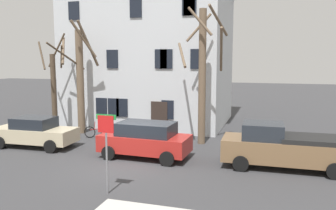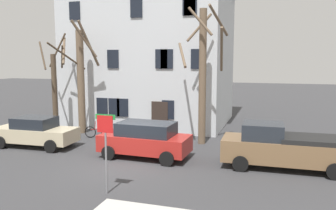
% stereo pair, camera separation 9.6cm
% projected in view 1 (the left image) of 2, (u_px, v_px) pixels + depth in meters
% --- Properties ---
extents(ground_plane, '(120.00, 120.00, 0.00)m').
position_uv_depth(ground_plane, '(123.00, 167.00, 15.16)').
color(ground_plane, '#38383A').
extents(building_main, '(11.74, 8.73, 11.58)m').
position_uv_depth(building_main, '(152.00, 45.00, 25.69)').
color(building_main, silver).
rests_on(building_main, ground_plane).
extents(tree_bare_near, '(2.77, 2.71, 6.48)m').
position_uv_depth(tree_bare_near, '(55.00, 87.00, 21.87)').
color(tree_bare_near, '#4C3D2D').
rests_on(tree_bare_near, ground_plane).
extents(tree_bare_mid, '(2.62, 2.09, 7.15)m').
position_uv_depth(tree_bare_mid, '(80.00, 77.00, 21.75)').
color(tree_bare_mid, brown).
rests_on(tree_bare_mid, ground_plane).
extents(tree_bare_far, '(2.90, 2.77, 7.57)m').
position_uv_depth(tree_bare_far, '(203.00, 71.00, 18.86)').
color(tree_bare_far, brown).
rests_on(tree_bare_far, ground_plane).
extents(car_beige_sedan, '(4.60, 2.12, 1.64)m').
position_uv_depth(car_beige_sedan, '(35.00, 132.00, 18.53)').
color(car_beige_sedan, '#C6B793').
rests_on(car_beige_sedan, ground_plane).
extents(car_red_wagon, '(4.41, 2.22, 1.74)m').
position_uv_depth(car_red_wagon, '(145.00, 139.00, 16.48)').
color(car_red_wagon, '#AD231E').
rests_on(car_red_wagon, ground_plane).
extents(pickup_truck_brown, '(5.47, 2.22, 1.98)m').
position_uv_depth(pickup_truck_brown, '(284.00, 147.00, 14.84)').
color(pickup_truck_brown, brown).
rests_on(pickup_truck_brown, ground_plane).
extents(street_sign_pole, '(0.76, 0.07, 2.86)m').
position_uv_depth(street_sign_pole, '(106.00, 139.00, 11.83)').
color(street_sign_pole, slate).
rests_on(street_sign_pole, ground_plane).
extents(bicycle_leaning, '(1.74, 0.33, 1.03)m').
position_uv_depth(bicycle_leaning, '(98.00, 132.00, 20.68)').
color(bicycle_leaning, black).
rests_on(bicycle_leaning, ground_plane).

